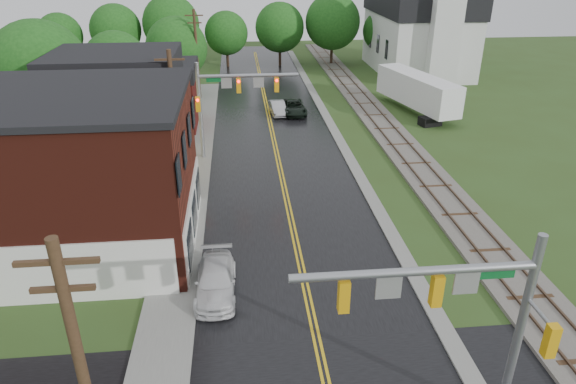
{
  "coord_description": "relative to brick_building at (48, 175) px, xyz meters",
  "views": [
    {
      "loc": [
        -2.77,
        -9.7,
        14.5
      ],
      "look_at": [
        -0.52,
        13.16,
        3.5
      ],
      "focal_mm": 32.0,
      "sensor_mm": 36.0,
      "label": 1
    }
  ],
  "objects": [
    {
      "name": "sidewalk_left",
      "position": [
        6.28,
        10.0,
        -4.15
      ],
      "size": [
        2.4,
        50.0,
        0.12
      ],
      "primitive_type": "cube",
      "color": "gray",
      "rests_on": "ground"
    },
    {
      "name": "curb_right",
      "position": [
        17.88,
        20.0,
        -4.15
      ],
      "size": [
        0.8,
        70.0,
        0.12
      ],
      "primitive_type": "cube",
      "color": "gray",
      "rests_on": "ground"
    },
    {
      "name": "utility_pole_c",
      "position": [
        5.68,
        29.0,
        0.57
      ],
      "size": [
        1.8,
        0.28,
        9.0
      ],
      "color": "#382616",
      "rests_on": "ground"
    },
    {
      "name": "railroad",
      "position": [
        22.48,
        20.0,
        -4.05
      ],
      "size": [
        3.2,
        80.0,
        0.3
      ],
      "color": "#59544C",
      "rests_on": "ground"
    },
    {
      "name": "tree_left_e",
      "position": [
        3.64,
        30.9,
        0.66
      ],
      "size": [
        6.4,
        6.4,
        8.16
      ],
      "color": "black",
      "rests_on": "ground"
    },
    {
      "name": "pickup_white",
      "position": [
        8.31,
        -5.0,
        -3.5
      ],
      "size": [
        1.85,
        4.49,
        1.3
      ],
      "primitive_type": "imported",
      "rotation": [
        0.0,
        0.0,
        -0.01
      ],
      "color": "silver",
      "rests_on": "ground"
    },
    {
      "name": "sedan_silver",
      "position": [
        13.4,
        22.66,
        -3.53
      ],
      "size": [
        1.64,
        3.86,
        1.24
      ],
      "primitive_type": "imported",
      "rotation": [
        0.0,
        0.0,
        0.09
      ],
      "color": "#A1A1A5",
      "rests_on": "ground"
    },
    {
      "name": "utility_pole_b",
      "position": [
        5.68,
        7.0,
        0.57
      ],
      "size": [
        1.8,
        0.28,
        9.0
      ],
      "color": "#382616",
      "rests_on": "ground"
    },
    {
      "name": "suv_dark",
      "position": [
        14.92,
        22.71,
        -3.51
      ],
      "size": [
        2.28,
        4.7,
        1.29
      ],
      "primitive_type": "imported",
      "rotation": [
        0.0,
        0.0,
        0.03
      ],
      "color": "black",
      "rests_on": "ground"
    },
    {
      "name": "semi_trailer",
      "position": [
        26.72,
        22.11,
        -2.0
      ],
      "size": [
        5.06,
        11.42,
        3.59
      ],
      "color": "black",
      "rests_on": "ground"
    },
    {
      "name": "tree_left_b",
      "position": [
        -5.36,
        16.9,
        1.57
      ],
      "size": [
        7.6,
        7.6,
        9.69
      ],
      "color": "black",
      "rests_on": "ground"
    },
    {
      "name": "main_road",
      "position": [
        12.48,
        15.0,
        -4.15
      ],
      "size": [
        10.0,
        90.0,
        0.02
      ],
      "primitive_type": "cube",
      "color": "black",
      "rests_on": "ground"
    },
    {
      "name": "darkred_building",
      "position": [
        2.48,
        20.0,
        -1.95
      ],
      "size": [
        7.0,
        6.0,
        4.4
      ],
      "primitive_type": "cube",
      "color": "#3F0F0C",
      "rests_on": "ground"
    },
    {
      "name": "yellow_house",
      "position": [
        1.48,
        11.0,
        -0.95
      ],
      "size": [
        8.0,
        7.0,
        6.4
      ],
      "primitive_type": "cube",
      "color": "tan",
      "rests_on": "ground"
    },
    {
      "name": "traffic_signal_near",
      "position": [
        15.96,
        -13.0,
        0.82
      ],
      "size": [
        7.34,
        0.3,
        7.2
      ],
      "color": "gray",
      "rests_on": "ground"
    },
    {
      "name": "tree_left_c",
      "position": [
        -1.36,
        24.9,
        0.36
      ],
      "size": [
        6.0,
        6.0,
        7.65
      ],
      "color": "black",
      "rests_on": "ground"
    },
    {
      "name": "brick_building",
      "position": [
        0.0,
        0.0,
        0.0
      ],
      "size": [
        14.3,
        10.3,
        8.3
      ],
      "color": "#4C1910",
      "rests_on": "ground"
    },
    {
      "name": "traffic_signal_far",
      "position": [
        9.01,
        12.0,
        0.82
      ],
      "size": [
        7.34,
        0.43,
        7.2
      ],
      "color": "gray",
      "rests_on": "ground"
    },
    {
      "name": "church",
      "position": [
        32.48,
        38.74,
        1.68
      ],
      "size": [
        10.4,
        18.4,
        20.0
      ],
      "color": "silver",
      "rests_on": "ground"
    }
  ]
}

